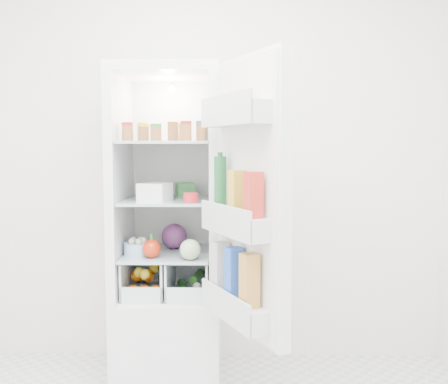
{
  "coord_description": "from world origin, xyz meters",
  "views": [
    {
      "loc": [
        0.18,
        -1.66,
        1.35
      ],
      "look_at": [
        0.13,
        0.95,
        1.12
      ],
      "focal_mm": 40.0,
      "sensor_mm": 36.0,
      "label": 1
    }
  ],
  "objects_px": {
    "refrigerator": "(170,263)",
    "mushroom_bowl": "(138,249)",
    "red_cabbage": "(174,236)",
    "fridge_door": "(246,203)"
  },
  "relations": [
    {
      "from": "refrigerator",
      "to": "mushroom_bowl",
      "type": "distance_m",
      "value": 0.25
    },
    {
      "from": "refrigerator",
      "to": "red_cabbage",
      "type": "distance_m",
      "value": 0.16
    },
    {
      "from": "mushroom_bowl",
      "to": "fridge_door",
      "type": "distance_m",
      "value": 0.81
    },
    {
      "from": "refrigerator",
      "to": "mushroom_bowl",
      "type": "height_order",
      "value": "refrigerator"
    },
    {
      "from": "mushroom_bowl",
      "to": "refrigerator",
      "type": "bearing_deg",
      "value": 42.54
    },
    {
      "from": "mushroom_bowl",
      "to": "red_cabbage",
      "type": "bearing_deg",
      "value": 44.23
    },
    {
      "from": "refrigerator",
      "to": "red_cabbage",
      "type": "height_order",
      "value": "refrigerator"
    },
    {
      "from": "red_cabbage",
      "to": "mushroom_bowl",
      "type": "relative_size",
      "value": 1.01
    },
    {
      "from": "refrigerator",
      "to": "red_cabbage",
      "type": "bearing_deg",
      "value": 54.15
    },
    {
      "from": "fridge_door",
      "to": "mushroom_bowl",
      "type": "bearing_deg",
      "value": 25.94
    }
  ]
}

